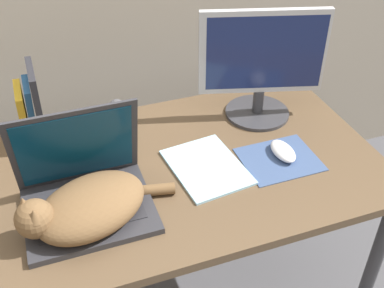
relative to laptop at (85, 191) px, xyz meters
name	(u,v)px	position (x,y,z in m)	size (l,w,h in m)	color
desk	(158,189)	(0.22, 0.07, -0.13)	(1.34, 0.72, 0.72)	brown
laptop	(85,191)	(0.00, 0.00, 0.00)	(0.33, 0.28, 0.28)	#2D2D33
cat	(85,207)	(-0.01, -0.07, 0.00)	(0.42, 0.31, 0.13)	brown
external_monitor	(262,65)	(0.63, 0.25, 0.14)	(0.40, 0.22, 0.37)	#333338
mousepad	(279,159)	(0.58, 0.00, -0.05)	(0.23, 0.19, 0.00)	#384C75
computer_mouse	(283,151)	(0.60, 0.01, -0.03)	(0.06, 0.11, 0.03)	silver
book_row	(32,111)	(-0.10, 0.35, 0.06)	(0.07, 0.17, 0.25)	gold
notepad	(207,167)	(0.36, 0.04, -0.05)	(0.22, 0.28, 0.01)	#99C6E0
webcam	(117,108)	(0.17, 0.37, 0.00)	(0.05, 0.05, 0.08)	#232328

